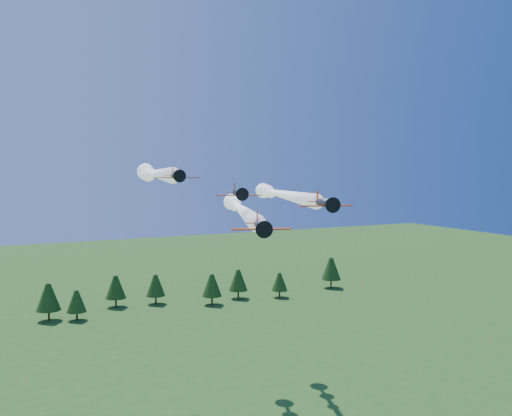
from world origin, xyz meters
name	(u,v)px	position (x,y,z in m)	size (l,w,h in m)	color
plane_lead	(240,209)	(8.23, 21.78, 39.76)	(25.14, 57.87, 3.70)	black
plane_left	(155,174)	(-5.90, 30.49, 46.43)	(13.08, 48.59, 3.70)	black
plane_right	(281,194)	(20.43, 27.77, 42.09)	(21.63, 57.31, 3.70)	black
plane_slot	(238,193)	(0.48, 5.92, 43.49)	(7.43, 8.22, 2.60)	black
treeline	(125,291)	(6.51, 108.73, 6.75)	(179.36, 18.77, 11.96)	#382314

